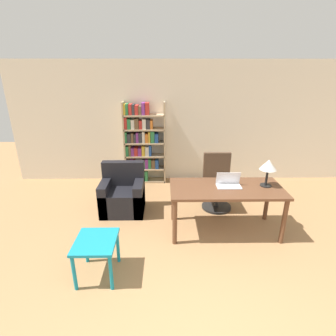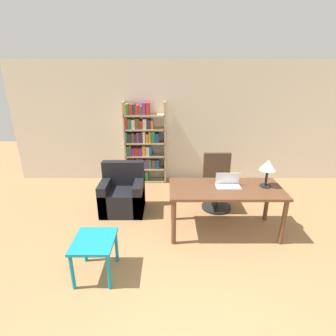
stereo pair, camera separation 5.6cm
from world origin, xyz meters
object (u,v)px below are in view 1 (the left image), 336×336
(laptop, at_px, (229,183))
(armchair, at_px, (123,196))
(side_table_blue, at_px, (96,246))
(office_chair, at_px, (217,184))
(table_lamp, at_px, (268,166))
(desk, at_px, (226,193))
(bookshelf, at_px, (142,145))

(laptop, distance_m, armchair, 1.94)
(armchair, bearing_deg, laptop, -19.31)
(laptop, distance_m, side_table_blue, 2.15)
(office_chair, bearing_deg, table_lamp, -52.63)
(laptop, height_order, table_lamp, table_lamp)
(desk, height_order, table_lamp, table_lamp)
(laptop, bearing_deg, bookshelf, 127.06)
(side_table_blue, height_order, bookshelf, bookshelf)
(laptop, relative_size, office_chair, 0.36)
(laptop, bearing_deg, armchair, 160.69)
(desk, xyz_separation_m, table_lamp, (0.63, 0.05, 0.43))
(office_chair, height_order, bookshelf, bookshelf)
(bookshelf, bearing_deg, side_table_blue, -96.17)
(desk, bearing_deg, laptop, 50.43)
(table_lamp, xyz_separation_m, armchair, (-2.36, 0.61, -0.80))
(desk, distance_m, office_chair, 0.87)
(laptop, height_order, bookshelf, bookshelf)
(laptop, xyz_separation_m, side_table_blue, (-1.85, -1.02, -0.39))
(desk, distance_m, table_lamp, 0.76)
(office_chair, bearing_deg, side_table_blue, -135.44)
(laptop, relative_size, bookshelf, 0.20)
(desk, xyz_separation_m, office_chair, (0.03, 0.83, -0.23))
(desk, height_order, bookshelf, bookshelf)
(armchair, relative_size, bookshelf, 0.49)
(bookshelf, bearing_deg, laptop, -52.94)
(side_table_blue, distance_m, bookshelf, 3.09)
(office_chair, height_order, armchair, office_chair)
(table_lamp, bearing_deg, desk, -175.17)
(desk, bearing_deg, table_lamp, 4.83)
(office_chair, relative_size, side_table_blue, 1.85)
(table_lamp, xyz_separation_m, office_chair, (-0.60, 0.78, -0.66))
(laptop, height_order, side_table_blue, laptop)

